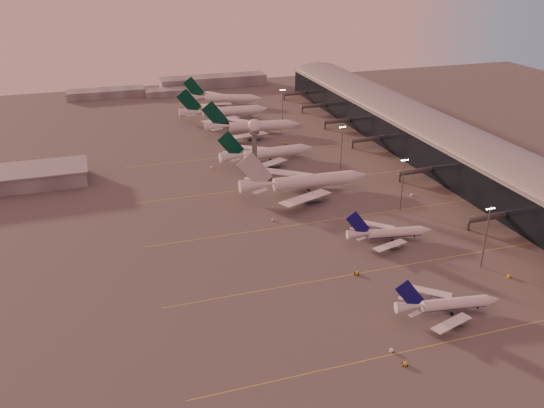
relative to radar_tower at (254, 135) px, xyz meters
name	(u,v)px	position (x,y,z in m)	size (l,w,h in m)	color
ground	(339,293)	(-5.00, -120.00, -20.95)	(700.00, 700.00, 0.00)	#514F4F
taxiway_markings	(349,216)	(25.00, -64.00, -20.94)	(180.00, 185.25, 0.02)	#DBCF4D
terminal	(436,141)	(102.88, -9.91, -10.43)	(57.00, 362.00, 23.04)	black
hangar	(2,180)	(-125.00, 20.00, -16.63)	(82.00, 27.00, 8.50)	slate
radar_tower	(254,135)	(0.00, 0.00, 0.00)	(6.40, 6.40, 31.10)	#55585D
mast_a	(486,234)	(53.00, -120.00, -7.21)	(3.60, 0.56, 25.00)	#55585D
mast_b	(403,182)	(50.00, -65.00, -7.21)	(3.60, 0.56, 25.00)	#55585D
mast_c	(342,146)	(45.00, -10.00, -7.21)	(3.60, 0.56, 25.00)	#55585D
mast_d	(283,105)	(43.00, 80.00, -7.21)	(3.60, 0.56, 25.00)	#55585D
distant_horizon	(182,85)	(-2.38, 205.14, -17.06)	(165.00, 37.50, 9.00)	slate
narrowbody_near	(447,306)	(23.64, -141.80, -18.05)	(36.44, 28.88, 14.30)	white
narrowbody_mid	(389,234)	(30.49, -90.26, -18.04)	(36.60, 29.00, 14.37)	white
widebody_white	(305,184)	(16.15, -32.07, -16.92)	(66.02, 52.83, 23.21)	white
greentail_a	(268,155)	(12.15, 15.88, -17.36)	(55.95, 45.10, 20.31)	white
greentail_b	(253,128)	(18.46, 67.22, -16.95)	(61.97, 49.66, 22.64)	white
greentail_c	(224,114)	(9.64, 107.12, -16.91)	(62.97, 50.70, 22.86)	white
greentail_d	(224,100)	(18.55, 145.80, -17.18)	(56.26, 44.64, 21.35)	white
gsv_truck_a	(393,349)	(-2.89, -153.72, -19.91)	(5.36, 3.08, 2.04)	white
gsv_tug_near	(405,364)	(-2.56, -160.44, -20.46)	(2.90, 3.77, 0.95)	gold
gsv_catering_a	(510,272)	(58.18, -129.49, -18.84)	(5.47, 3.16, 4.22)	gold
gsv_tug_mid	(357,273)	(6.18, -110.59, -20.42)	(4.19, 3.54, 1.03)	gold
gsv_truck_b	(393,232)	(34.88, -85.47, -19.94)	(5.08, 2.25, 1.99)	white
gsv_truck_c	(273,219)	(-8.89, -57.72, -19.94)	(4.60, 4.77, 1.97)	white
gsv_catering_b	(412,192)	(63.59, -52.47, -19.04)	(4.74, 2.38, 3.83)	white
gsv_tug_far	(300,179)	(19.64, -16.34, -20.40)	(2.55, 3.89, 1.06)	white
gsv_truck_d	(211,166)	(-20.35, 15.00, -19.90)	(2.92, 5.40, 2.07)	white
gsv_tug_hangar	(285,144)	(31.61, 41.13, -20.50)	(3.04, 1.83, 0.87)	gold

